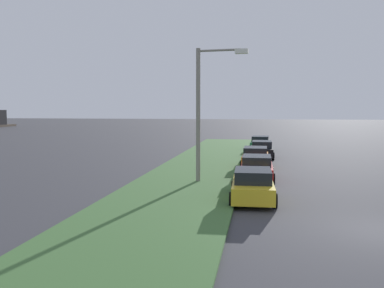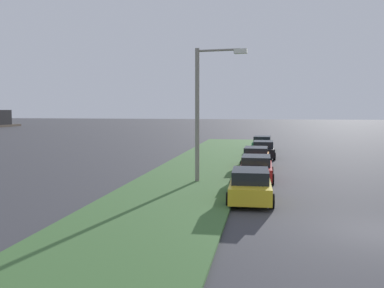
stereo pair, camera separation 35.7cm
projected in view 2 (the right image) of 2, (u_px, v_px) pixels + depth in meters
grass_median at (192, 176)px, 25.04m from camera, size 60.00×6.00×0.12m
parked_car_yellow at (250, 185)px, 18.54m from camera, size 4.35×2.12×1.47m
parked_car_red at (256, 168)px, 23.87m from camera, size 4.30×2.02×1.47m
parked_car_orange at (256, 157)px, 29.20m from camera, size 4.33×2.07×1.47m
parked_car_black at (263, 150)px, 34.66m from camera, size 4.30×2.02×1.47m
parked_car_green at (262, 144)px, 40.83m from camera, size 4.38×2.19×1.47m
streetlight at (203, 105)px, 22.66m from camera, size 0.57×2.87×7.50m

